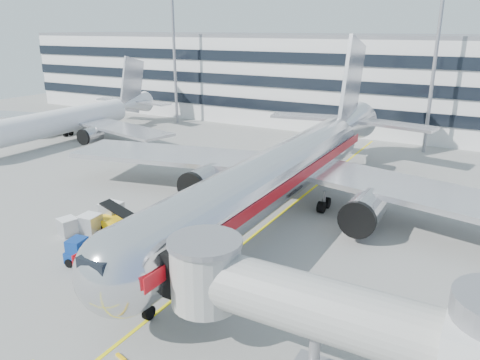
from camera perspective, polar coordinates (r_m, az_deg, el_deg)
The scene contains 14 objects.
ground at distance 35.49m, azimuth -2.61°, elevation -10.12°, with size 180.00×180.00×0.00m, color gray.
lead_in_line at distance 43.46m, azimuth 4.37°, elevation -4.63°, with size 0.25×70.00×0.01m, color #FFED0D.
main_jet at distance 43.50m, azimuth 5.47°, elevation 1.29°, with size 50.95×48.70×16.06m.
jet_bridge at distance 22.97m, azimuth 13.43°, elevation -16.66°, with size 17.80×4.50×7.00m.
terminal at distance 86.49m, azimuth 18.40°, elevation 11.29°, with size 150.00×24.25×15.60m.
light_mast_west at distance 85.78m, azimuth -8.09°, elevation 16.71°, with size 2.40×1.20×25.45m.
light_mast_centre at distance 69.02m, azimuth 22.92°, elevation 15.21°, with size 2.40×1.20×25.45m.
second_jet at distance 77.33m, azimuth -20.21°, elevation 6.91°, with size 38.21×36.52×12.04m.
belt_loader at distance 41.43m, azimuth -14.09°, elevation -5.27°, with size 5.27×1.93×2.53m.
baggage_tug at distance 36.85m, azimuth -18.66°, elevation -8.50°, with size 2.88×2.11×1.99m.
cargo_container_left at distance 43.83m, azimuth -15.38°, elevation -3.80°, with size 1.70×1.70×1.79m.
cargo_container_right at distance 42.03m, azimuth -17.80°, elevation -5.10°, with size 1.68×1.68×1.64m.
cargo_container_front at distance 42.31m, azimuth -20.23°, elevation -5.33°, with size 1.71×1.71×1.48m.
ramp_worker at distance 35.30m, azimuth -12.82°, elevation -9.19°, with size 0.62×0.41×1.70m, color #8EE117.
Camera 1 is at (16.67, -26.45, 16.81)m, focal length 35.00 mm.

